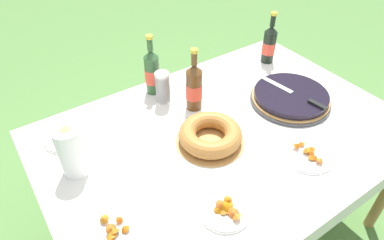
# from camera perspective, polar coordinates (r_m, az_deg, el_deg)

# --- Properties ---
(ground_plane) EXTENTS (16.00, 16.00, 0.00)m
(ground_plane) POSITION_cam_1_polar(r_m,az_deg,el_deg) (2.15, 4.33, -17.05)
(ground_plane) COLOR #568442
(garden_table) EXTENTS (1.63, 1.13, 0.75)m
(garden_table) POSITION_cam_1_polar(r_m,az_deg,el_deg) (1.62, 5.50, -3.89)
(garden_table) COLOR #A87A47
(garden_table) RESTS_ON ground_plane
(tablecloth) EXTENTS (1.64, 1.14, 0.10)m
(tablecloth) POSITION_cam_1_polar(r_m,az_deg,el_deg) (1.59, 5.62, -2.51)
(tablecloth) COLOR white
(tablecloth) RESTS_ON garden_table
(berry_tart) EXTENTS (0.40, 0.40, 0.06)m
(berry_tart) POSITION_cam_1_polar(r_m,az_deg,el_deg) (1.80, 16.16, 3.57)
(berry_tart) COLOR #38383D
(berry_tart) RESTS_ON tablecloth
(serving_knife) EXTENTS (0.08, 0.37, 0.01)m
(serving_knife) POSITION_cam_1_polar(r_m,az_deg,el_deg) (1.77, 17.12, 4.05)
(serving_knife) COLOR silver
(serving_knife) RESTS_ON berry_tart
(bundt_cake) EXTENTS (0.31, 0.31, 0.08)m
(bundt_cake) POSITION_cam_1_polar(r_m,az_deg,el_deg) (1.50, 3.06, -2.51)
(bundt_cake) COLOR #B78447
(bundt_cake) RESTS_ON tablecloth
(cup_stack) EXTENTS (0.07, 0.07, 0.18)m
(cup_stack) POSITION_cam_1_polar(r_m,az_deg,el_deg) (1.70, -4.89, 5.30)
(cup_stack) COLOR white
(cup_stack) RESTS_ON tablecloth
(cider_bottle_green) EXTENTS (0.08, 0.08, 0.32)m
(cider_bottle_green) POSITION_cam_1_polar(r_m,az_deg,el_deg) (1.77, -6.64, 7.99)
(cider_bottle_green) COLOR #2D562D
(cider_bottle_green) RESTS_ON tablecloth
(cider_bottle_amber) EXTENTS (0.08, 0.08, 0.32)m
(cider_bottle_amber) POSITION_cam_1_polar(r_m,az_deg,el_deg) (1.64, 0.36, 5.52)
(cider_bottle_amber) COLOR brown
(cider_bottle_amber) RESTS_ON tablecloth
(juice_bottle_red) EXTENTS (0.08, 0.08, 0.30)m
(juice_bottle_red) POSITION_cam_1_polar(r_m,az_deg,el_deg) (2.08, 12.75, 12.24)
(juice_bottle_red) COLOR black
(juice_bottle_red) RESTS_ON tablecloth
(snack_plate_near) EXTENTS (0.19, 0.19, 0.06)m
(snack_plate_near) POSITION_cam_1_polar(r_m,az_deg,el_deg) (1.28, 5.51, -14.57)
(snack_plate_near) COLOR white
(snack_plate_near) RESTS_ON tablecloth
(snack_plate_left) EXTENTS (0.21, 0.21, 0.05)m
(snack_plate_left) POSITION_cam_1_polar(r_m,az_deg,el_deg) (1.63, -19.97, -2.56)
(snack_plate_left) COLOR white
(snack_plate_left) RESTS_ON tablecloth
(snack_plate_right) EXTENTS (0.22, 0.22, 0.05)m
(snack_plate_right) POSITION_cam_1_polar(r_m,az_deg,el_deg) (1.26, -13.33, -17.78)
(snack_plate_right) COLOR white
(snack_plate_right) RESTS_ON tablecloth
(snack_plate_far) EXTENTS (0.23, 0.23, 0.05)m
(snack_plate_far) POSITION_cam_1_polar(r_m,az_deg,el_deg) (1.54, 18.71, -5.30)
(snack_plate_far) COLOR white
(snack_plate_far) RESTS_ON tablecloth
(paper_towel_roll) EXTENTS (0.11, 0.11, 0.22)m
(paper_towel_roll) POSITION_cam_1_polar(r_m,az_deg,el_deg) (1.41, -19.36, -4.86)
(paper_towel_roll) COLOR white
(paper_towel_roll) RESTS_ON tablecloth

